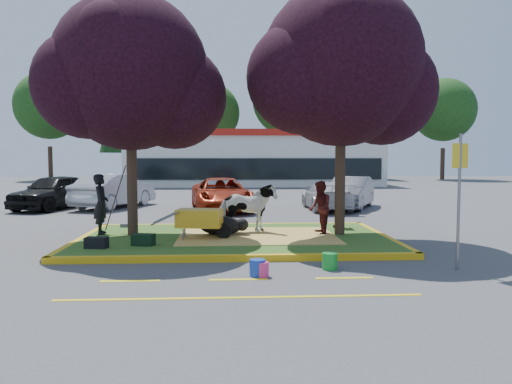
{
  "coord_description": "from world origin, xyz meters",
  "views": [
    {
      "loc": [
        -0.2,
        -13.36,
        2.28
      ],
      "look_at": [
        0.6,
        0.5,
        1.31
      ],
      "focal_mm": 35.0,
      "sensor_mm": 36.0,
      "label": 1
    }
  ],
  "objects": [
    {
      "name": "gear_bag_green",
      "position": [
        -2.24,
        -1.28,
        0.29
      ],
      "size": [
        0.57,
        0.43,
        0.28
      ],
      "primitive_type": "cube",
      "rotation": [
        0.0,
        0.0,
        -0.22
      ],
      "color": "black",
      "rests_on": "median_island"
    },
    {
      "name": "visitor_a",
      "position": [
        2.36,
        0.25,
        0.89
      ],
      "size": [
        0.6,
        0.75,
        1.48
      ],
      "primitive_type": "imported",
      "rotation": [
        0.0,
        0.0,
        -1.52
      ],
      "color": "#401312",
      "rests_on": "median_island"
    },
    {
      "name": "fire_lane_stripe_b",
      "position": [
        0.0,
        -4.2,
        0.0
      ],
      "size": [
        1.1,
        0.12,
        0.01
      ],
      "primitive_type": "cube",
      "color": "yellow",
      "rests_on": "ground"
    },
    {
      "name": "calf",
      "position": [
        -0.37,
        0.23,
        0.4
      ],
      "size": [
        1.31,
        0.94,
        0.51
      ],
      "primitive_type": "ellipsoid",
      "rotation": [
        0.0,
        0.0,
        0.25
      ],
      "color": "black",
      "rests_on": "median_island"
    },
    {
      "name": "bucket_blue",
      "position": [
        0.37,
        -3.95,
        0.16
      ],
      "size": [
        0.37,
        0.37,
        0.33
      ],
      "primitive_type": "cylinder",
      "rotation": [
        0.0,
        0.0,
        -0.27
      ],
      "color": "#163DB7",
      "rests_on": "ground"
    },
    {
      "name": "retail_building",
      "position": [
        2.0,
        27.98,
        2.25
      ],
      "size": [
        20.4,
        8.4,
        4.4
      ],
      "color": "silver",
      "rests_on": "ground"
    },
    {
      "name": "bucket_pink",
      "position": [
        0.46,
        -3.99,
        0.14
      ],
      "size": [
        0.34,
        0.34,
        0.28
      ],
      "primitive_type": "cylinder",
      "rotation": [
        0.0,
        0.0,
        -0.37
      ],
      "color": "#EE357E",
      "rests_on": "ground"
    },
    {
      "name": "tree_purple_left",
      "position": [
        -2.78,
        0.38,
        4.36
      ],
      "size": [
        5.06,
        4.2,
        6.51
      ],
      "color": "black",
      "rests_on": "median_island"
    },
    {
      "name": "median_island",
      "position": [
        0.0,
        0.0,
        0.07
      ],
      "size": [
        8.0,
        5.0,
        0.15
      ],
      "primitive_type": "cube",
      "color": "#33591C",
      "rests_on": "ground"
    },
    {
      "name": "bucket_green",
      "position": [
        1.87,
        -3.45,
        0.17
      ],
      "size": [
        0.39,
        0.39,
        0.34
      ],
      "primitive_type": "cylinder",
      "rotation": [
        0.0,
        0.0,
        -0.27
      ],
      "color": "#16932B",
      "rests_on": "ground"
    },
    {
      "name": "car_grey",
      "position": [
        5.26,
        8.47,
        0.71
      ],
      "size": [
        3.14,
        4.52,
        1.41
      ],
      "primitive_type": "imported",
      "rotation": [
        0.0,
        0.0,
        -0.43
      ],
      "color": "slate",
      "rests_on": "ground"
    },
    {
      "name": "straw_bedding",
      "position": [
        0.6,
        0.0,
        0.15
      ],
      "size": [
        4.2,
        3.0,
        0.01
      ],
      "primitive_type": "cube",
      "color": "#E1BE5C",
      "rests_on": "median_island"
    },
    {
      "name": "fire_lane_stripe_a",
      "position": [
        -2.0,
        -4.2,
        0.0
      ],
      "size": [
        1.1,
        0.12,
        0.01
      ],
      "primitive_type": "cube",
      "color": "yellow",
      "rests_on": "ground"
    },
    {
      "name": "gear_bag_dark",
      "position": [
        -3.27,
        -1.59,
        0.28
      ],
      "size": [
        0.55,
        0.36,
        0.26
      ],
      "primitive_type": "cube",
      "rotation": [
        0.0,
        0.0,
        -0.17
      ],
      "color": "black",
      "rests_on": "median_island"
    },
    {
      "name": "cow",
      "position": [
        0.34,
        0.62,
        0.85
      ],
      "size": [
        1.73,
        0.94,
        1.39
      ],
      "primitive_type": "imported",
      "rotation": [
        0.0,
        0.0,
        1.69
      ],
      "color": "white",
      "rests_on": "median_island"
    },
    {
      "name": "fire_lane_long",
      "position": [
        0.0,
        -5.4,
        0.0
      ],
      "size": [
        6.0,
        0.1,
        0.01
      ],
      "primitive_type": "cube",
      "color": "yellow",
      "rests_on": "ground"
    },
    {
      "name": "curb_near",
      "position": [
        0.0,
        -2.58,
        0.07
      ],
      "size": [
        8.3,
        0.16,
        0.15
      ],
      "primitive_type": "cube",
      "color": "gold",
      "rests_on": "ground"
    },
    {
      "name": "car_black",
      "position": [
        -7.85,
        8.98,
        0.76
      ],
      "size": [
        3.09,
        4.82,
        1.53
      ],
      "primitive_type": "imported",
      "rotation": [
        0.0,
        0.0,
        -0.31
      ],
      "color": "black",
      "rests_on": "ground"
    },
    {
      "name": "curb_far",
      "position": [
        0.0,
        2.58,
        0.07
      ],
      "size": [
        8.3,
        0.16,
        0.15
      ],
      "primitive_type": "cube",
      "color": "gold",
      "rests_on": "ground"
    },
    {
      "name": "car_white",
      "position": [
        4.1,
        7.92,
        0.62
      ],
      "size": [
        1.75,
        4.25,
        1.23
      ],
      "primitive_type": "imported",
      "rotation": [
        0.0,
        0.0,
        3.15
      ],
      "color": "silver",
      "rests_on": "ground"
    },
    {
      "name": "curb_right",
      "position": [
        4.08,
        0.0,
        0.07
      ],
      "size": [
        0.16,
        5.3,
        0.15
      ],
      "primitive_type": "cube",
      "color": "gold",
      "rests_on": "ground"
    },
    {
      "name": "curb_left",
      "position": [
        -4.08,
        0.0,
        0.07
      ],
      "size": [
        0.16,
        5.3,
        0.15
      ],
      "primitive_type": "cube",
      "color": "gold",
      "rests_on": "ground"
    },
    {
      "name": "treeline",
      "position": [
        1.23,
        37.61,
        7.73
      ],
      "size": [
        46.58,
        7.8,
        14.63
      ],
      "color": "black",
      "rests_on": "ground"
    },
    {
      "name": "car_silver",
      "position": [
        -5.3,
        9.43,
        0.76
      ],
      "size": [
        3.19,
        4.91,
        1.53
      ],
      "primitive_type": "imported",
      "rotation": [
        0.0,
        0.0,
        2.77
      ],
      "color": "#A9ADB1",
      "rests_on": "ground"
    },
    {
      "name": "visitor_b",
      "position": [
        3.18,
        1.49,
        0.81
      ],
      "size": [
        0.66,
        0.83,
        1.32
      ],
      "primitive_type": "imported",
      "rotation": [
        0.0,
        0.0,
        -2.09
      ],
      "color": "black",
      "rests_on": "median_island"
    },
    {
      "name": "car_red",
      "position": [
        -0.46,
        7.92,
        0.7
      ],
      "size": [
        2.91,
        5.27,
        1.4
      ],
      "primitive_type": "imported",
      "rotation": [
        0.0,
        0.0,
        0.12
      ],
      "color": "#99240C",
      "rests_on": "ground"
    },
    {
      "name": "handler",
      "position": [
        -3.7,
        0.61,
        0.98
      ],
      "size": [
        0.5,
        0.67,
        1.67
      ],
      "primitive_type": "imported",
      "rotation": [
        0.0,
        0.0,
        1.75
      ],
      "color": "black",
      "rests_on": "median_island"
    },
    {
      "name": "wheelbarrow",
      "position": [
        -0.91,
        -0.42,
        0.69
      ],
      "size": [
        2.08,
        0.85,
        0.78
      ],
      "rotation": [
        0.0,
        0.0,
        -0.14
      ],
      "color": "black",
      "rests_on": "median_island"
    },
    {
      "name": "ground",
      "position": [
        0.0,
        0.0,
        0.0
      ],
      "size": [
        90.0,
        90.0,
        0.0
      ],
      "primitive_type": "plane",
      "color": "#424244",
      "rests_on": "ground"
    },
    {
      "name": "sign_post",
      "position": [
        4.44,
        -3.64,
        1.72
      ],
      "size": [
        0.37,
        0.15,
        2.75
      ],
      "rotation": [
        0.0,
        0.0,
        0.32
      ],
      "color": "slate",
      "rests_on": "ground"
    },
    {
      "name": "tree_purple_right",
      "position": [
        2.92,
        0.18,
        4.56
      ],
      "size": [
        5.3,
        4.4,
        6.82
      ],
      "color": "black",
      "rests_on": "median_island"
    },
    {
      "name": "fire_lane_stripe_c",
      "position": [
        2.0,
        -4.2,
        0.0
      ],
      "size": [
        1.1,
        0.12,
        0.01
      ],
      "primitive_type": "cube",
      "color": "yellow",
      "rests_on": "ground"
    }
  ]
}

